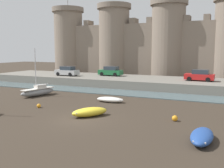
# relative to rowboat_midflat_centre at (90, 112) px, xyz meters

# --- Properties ---
(ground_plane) EXTENTS (160.00, 160.00, 0.00)m
(ground_plane) POSITION_rel_rowboat_midflat_centre_xyz_m (-0.19, -1.39, -0.41)
(ground_plane) COLOR #382D23
(water_channel) EXTENTS (80.00, 4.50, 0.10)m
(water_channel) POSITION_rel_rowboat_midflat_centre_xyz_m (-0.19, 12.65, -0.36)
(water_channel) COLOR slate
(water_channel) RESTS_ON ground
(quay_road) EXTENTS (57.34, 10.00, 1.32)m
(quay_road) POSITION_rel_rowboat_midflat_centre_xyz_m (-0.19, 19.90, 0.25)
(quay_road) COLOR slate
(quay_road) RESTS_ON ground
(castle) EXTENTS (52.39, 7.05, 18.08)m
(castle) POSITION_rel_rowboat_midflat_centre_xyz_m (-0.19, 31.14, 6.58)
(castle) COLOR gray
(castle) RESTS_ON ground
(rowboat_midflat_centre) EXTENTS (2.99, 3.37, 0.78)m
(rowboat_midflat_centre) POSITION_rel_rowboat_midflat_centre_xyz_m (0.00, 0.00, 0.00)
(rowboat_midflat_centre) COLOR yellow
(rowboat_midflat_centre) RESTS_ON ground
(rowboat_near_channel_right) EXTENTS (1.39, 3.47, 0.75)m
(rowboat_near_channel_right) POSITION_rel_rowboat_midflat_centre_xyz_m (9.63, -2.71, -0.02)
(rowboat_near_channel_right) COLOR #234793
(rowboat_near_channel_right) RESTS_ON ground
(sailboat_near_channel_left) EXTENTS (2.28, 5.09, 5.96)m
(sailboat_near_channel_left) POSITION_rel_rowboat_midflat_centre_xyz_m (-10.98, 6.28, 0.17)
(sailboat_near_channel_left) COLOR gray
(sailboat_near_channel_left) RESTS_ON ground
(rowboat_midflat_left) EXTENTS (3.19, 1.36, 0.59)m
(rowboat_midflat_left) POSITION_rel_rowboat_midflat_centre_xyz_m (-0.98, 6.38, -0.10)
(rowboat_midflat_left) COLOR silver
(rowboat_midflat_left) RESTS_ON ground
(mooring_buoy_off_centre) EXTENTS (0.41, 0.41, 0.41)m
(mooring_buoy_off_centre) POSITION_rel_rowboat_midflat_centre_xyz_m (-6.34, 0.86, -0.20)
(mooring_buoy_off_centre) COLOR orange
(mooring_buoy_off_centre) RESTS_ON ground
(mooring_buoy_mid_mud) EXTENTS (0.48, 0.48, 0.48)m
(mooring_buoy_mid_mud) POSITION_rel_rowboat_midflat_centre_xyz_m (7.11, 1.53, -0.17)
(mooring_buoy_mid_mud) COLOR orange
(mooring_buoy_mid_mud) RESTS_ON ground
(car_quay_east) EXTENTS (4.15, 1.98, 1.62)m
(car_quay_east) POSITION_rel_rowboat_midflat_centre_xyz_m (-14.60, 18.14, 1.70)
(car_quay_east) COLOR #B2B5B7
(car_quay_east) RESTS_ON quay_road
(car_quay_centre_west) EXTENTS (4.15, 1.98, 1.62)m
(car_quay_centre_west) POSITION_rel_rowboat_midflat_centre_xyz_m (-7.74, 21.21, 1.70)
(car_quay_centre_west) COLOR #1E6638
(car_quay_centre_west) RESTS_ON quay_road
(car_quay_centre_east) EXTENTS (4.15, 1.98, 1.62)m
(car_quay_centre_east) POSITION_rel_rowboat_midflat_centre_xyz_m (7.04, 19.79, 1.70)
(car_quay_centre_east) COLOR red
(car_quay_centre_east) RESTS_ON quay_road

